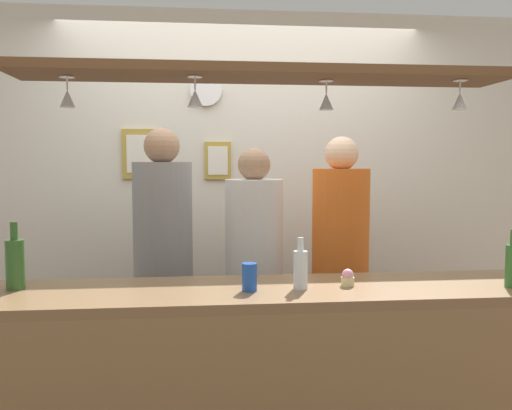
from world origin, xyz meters
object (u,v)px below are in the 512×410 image
object	(u,v)px
bottle_soda_clear	(300,268)
picture_frame_crest	(218,161)
bottle_beer_green_import	(512,264)
wall_clock	(206,90)
cupcake	(348,278)
picture_frame_caricature	(141,154)
person_right_orange_shirt	(340,249)
drink_can	(250,277)
person_middle_white_patterned_shirt	(254,258)
person_left_grey_shirt	(163,248)
bottle_champagne_green	(15,263)

from	to	relation	value
bottle_soda_clear	picture_frame_crest	xyz separation A→B (m)	(-0.32, 1.45, 0.48)
bottle_beer_green_import	wall_clock	xyz separation A→B (m)	(-1.35, 1.51, 0.96)
bottle_beer_green_import	cupcake	distance (m)	0.74
cupcake	picture_frame_caricature	distance (m)	1.86
bottle_beer_green_import	picture_frame_crest	bearing A→B (deg)	129.98
person_right_orange_shirt	wall_clock	world-z (taller)	wall_clock
drink_can	wall_clock	world-z (taller)	wall_clock
person_middle_white_patterned_shirt	person_right_orange_shirt	distance (m)	0.52
wall_clock	bottle_beer_green_import	bearing A→B (deg)	-48.18
wall_clock	bottle_soda_clear	bearing A→B (deg)	-74.68
person_middle_white_patterned_shirt	picture_frame_crest	xyz separation A→B (m)	(-0.19, 0.64, 0.58)
person_left_grey_shirt	person_right_orange_shirt	bearing A→B (deg)	0.00
drink_can	person_middle_white_patterned_shirt	bearing A→B (deg)	82.91
person_middle_white_patterned_shirt	bottle_beer_green_import	distance (m)	1.39
bottle_champagne_green	wall_clock	bearing A→B (deg)	57.03
bottle_champagne_green	cupcake	bearing A→B (deg)	-3.36
person_middle_white_patterned_shirt	bottle_champagne_green	xyz separation A→B (m)	(-1.13, -0.68, 0.12)
bottle_soda_clear	bottle_champagne_green	size ratio (longest dim) A/B	0.77
bottle_beer_green_import	picture_frame_crest	distance (m)	2.03
wall_clock	person_middle_white_patterned_shirt	bearing A→B (deg)	-66.98
person_left_grey_shirt	picture_frame_caricature	size ratio (longest dim) A/B	5.13
person_middle_white_patterned_shirt	picture_frame_crest	bearing A→B (deg)	106.56
bottle_soda_clear	person_right_orange_shirt	bearing A→B (deg)	63.93
bottle_soda_clear	drink_can	bearing A→B (deg)	-177.37
person_left_grey_shirt	bottle_soda_clear	bearing A→B (deg)	-50.94
person_left_grey_shirt	bottle_soda_clear	distance (m)	1.04
picture_frame_caricature	drink_can	bearing A→B (deg)	-67.21
person_left_grey_shirt	person_middle_white_patterned_shirt	size ratio (longest dim) A/B	1.07
person_left_grey_shirt	drink_can	distance (m)	0.92
person_right_orange_shirt	picture_frame_caricature	bearing A→B (deg)	152.53
person_left_grey_shirt	wall_clock	size ratio (longest dim) A/B	7.93
picture_frame_caricature	bottle_soda_clear	bearing A→B (deg)	-59.90
person_left_grey_shirt	person_right_orange_shirt	xyz separation A→B (m)	(1.05, 0.00, -0.03)
person_right_orange_shirt	picture_frame_crest	distance (m)	1.10
bottle_soda_clear	bottle_beer_green_import	bearing A→B (deg)	-3.67
bottle_soda_clear	bottle_beer_green_import	world-z (taller)	bottle_beer_green_import
person_right_orange_shirt	cupcake	world-z (taller)	person_right_orange_shirt
person_middle_white_patterned_shirt	picture_frame_caricature	size ratio (longest dim) A/B	4.80
bottle_beer_green_import	bottle_soda_clear	bearing A→B (deg)	176.33
cupcake	picture_frame_caricature	size ratio (longest dim) A/B	0.23
bottle_soda_clear	picture_frame_caricature	bearing A→B (deg)	120.10
person_middle_white_patterned_shirt	cupcake	size ratio (longest dim) A/B	20.91
person_middle_white_patterned_shirt	bottle_soda_clear	bearing A→B (deg)	-81.20
person_right_orange_shirt	bottle_soda_clear	size ratio (longest dim) A/B	7.39
person_left_grey_shirt	person_middle_white_patterned_shirt	distance (m)	0.54
bottle_beer_green_import	wall_clock	size ratio (longest dim) A/B	1.18
cupcake	picture_frame_crest	distance (m)	1.61
person_left_grey_shirt	picture_frame_crest	xyz separation A→B (m)	(0.34, 0.64, 0.51)
bottle_soda_clear	cupcake	bearing A→B (deg)	9.74
bottle_soda_clear	cupcake	world-z (taller)	bottle_soda_clear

